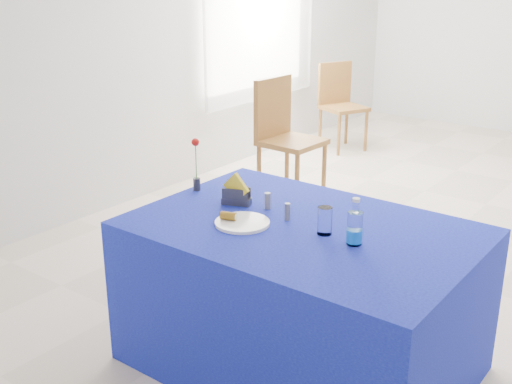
# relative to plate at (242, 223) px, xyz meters

# --- Properties ---
(floor) EXTENTS (7.00, 7.00, 0.00)m
(floor) POSITION_rel_plate_xyz_m (0.23, 2.28, -0.77)
(floor) COLOR beige
(floor) RESTS_ON ground
(window_pane) EXTENTS (0.04, 1.50, 1.60)m
(window_pane) POSITION_rel_plate_xyz_m (-2.24, 3.08, 0.78)
(window_pane) COLOR white
(window_pane) RESTS_ON room_shell
(curtain) EXTENTS (0.04, 1.75, 1.85)m
(curtain) POSITION_rel_plate_xyz_m (-2.17, 3.08, 0.78)
(curtain) COLOR white
(curtain) RESTS_ON room_shell
(plate) EXTENTS (0.26, 0.26, 0.01)m
(plate) POSITION_rel_plate_xyz_m (0.00, 0.00, 0.00)
(plate) COLOR white
(plate) RESTS_ON blue_table
(drinking_glass) EXTENTS (0.07, 0.07, 0.13)m
(drinking_glass) POSITION_rel_plate_xyz_m (0.37, 0.14, 0.06)
(drinking_glass) COLOR white
(drinking_glass) RESTS_ON blue_table
(salt_shaker) EXTENTS (0.03, 0.03, 0.08)m
(salt_shaker) POSITION_rel_plate_xyz_m (-0.03, 0.24, 0.04)
(salt_shaker) COLOR slate
(salt_shaker) RESTS_ON blue_table
(pepper_shaker) EXTENTS (0.03, 0.03, 0.08)m
(pepper_shaker) POSITION_rel_plate_xyz_m (0.14, 0.17, 0.04)
(pepper_shaker) COLOR slate
(pepper_shaker) RESTS_ON blue_table
(blue_table) EXTENTS (1.60, 1.10, 0.76)m
(blue_table) POSITION_rel_plate_xyz_m (0.24, 0.16, -0.39)
(blue_table) COLOR #0F118D
(blue_table) RESTS_ON floor
(water_bottle) EXTENTS (0.07, 0.07, 0.21)m
(water_bottle) POSITION_rel_plate_xyz_m (0.54, 0.12, 0.06)
(water_bottle) COLOR silver
(water_bottle) RESTS_ON blue_table
(napkin_holder) EXTENTS (0.16, 0.11, 0.17)m
(napkin_holder) POSITION_rel_plate_xyz_m (-0.19, 0.19, 0.04)
(napkin_holder) COLOR #3A3B40
(napkin_holder) RESTS_ON blue_table
(rose_vase) EXTENTS (0.04, 0.04, 0.29)m
(rose_vase) POSITION_rel_plate_xyz_m (-0.50, 0.23, 0.13)
(rose_vase) COLOR #242429
(rose_vase) RESTS_ON blue_table
(chair_win_a) EXTENTS (0.48, 0.48, 1.04)m
(chair_win_a) POSITION_rel_plate_xyz_m (-1.26, 2.15, -0.17)
(chair_win_a) COLOR olive
(chair_win_a) RESTS_ON floor
(chair_win_b) EXTENTS (0.55, 0.55, 0.94)m
(chair_win_b) POSITION_rel_plate_xyz_m (-1.70, 3.87, -0.23)
(chair_win_b) COLOR olive
(chair_win_b) RESTS_ON floor
(banana_pieces) EXTENTS (0.08, 0.06, 0.04)m
(banana_pieces) POSITION_rel_plate_xyz_m (-0.06, -0.02, 0.03)
(banana_pieces) COLOR gold
(banana_pieces) RESTS_ON plate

